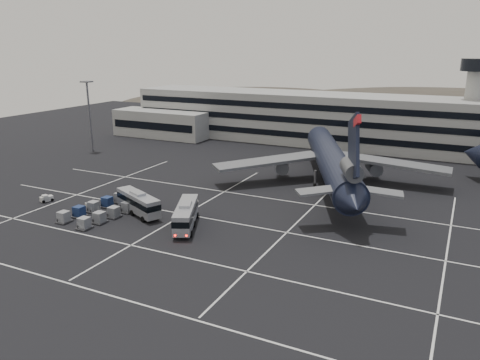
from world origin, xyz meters
name	(u,v)px	position (x,y,z in m)	size (l,w,h in m)	color
ground	(204,228)	(0.00, 0.00, 0.00)	(260.00, 260.00, 0.00)	black
lane_markings	(212,228)	(0.95, 0.72, 0.01)	(90.00, 55.62, 0.01)	silver
terminal	(322,119)	(-2.95, 71.14, 6.93)	(125.00, 26.00, 24.00)	gray
hills	(426,135)	(17.99, 170.00, -12.07)	(352.00, 180.00, 44.00)	#38332B
lightpole_left	(89,106)	(-55.00, 35.00, 11.82)	(2.40, 2.40, 18.28)	slate
trijet_main	(332,161)	(11.32, 30.29, 5.25)	(43.90, 55.12, 18.08)	black
bus_near	(186,214)	(-2.73, -0.73, 2.16)	(7.00, 11.25, 3.95)	gray
bus_far	(138,202)	(-12.96, 0.77, 2.11)	(10.96, 6.93, 3.86)	gray
tug_a	(46,198)	(-31.99, -1.34, 0.60)	(1.97, 2.42, 1.35)	#B7B7B3
tug_b	(93,207)	(-20.84, -1.48, 0.65)	(2.67, 2.34, 1.48)	#B7B7B3
uld_cluster	(99,210)	(-18.35, -2.65, 0.89)	(8.11, 14.70, 1.82)	#2D2D30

